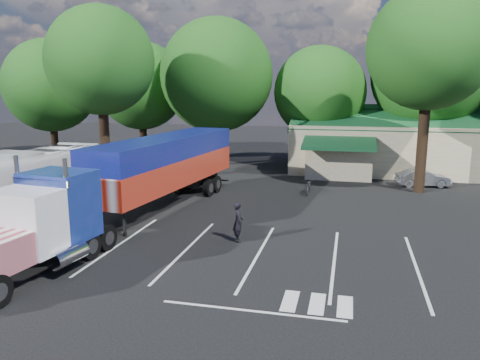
% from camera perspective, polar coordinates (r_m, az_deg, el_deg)
% --- Properties ---
extents(ground, '(120.00, 120.00, 0.00)m').
position_cam_1_polar(ground, '(26.44, -2.11, -4.16)').
color(ground, black).
rests_on(ground, ground).
extents(event_hall, '(24.20, 14.12, 5.55)m').
position_cam_1_polar(event_hall, '(43.19, 22.54, 4.01)').
color(event_hall, beige).
rests_on(event_hall, ground).
extents(tree_row_a, '(9.00, 9.00, 11.68)m').
position_cam_1_polar(tree_row_a, '(50.16, -22.11, 10.62)').
color(tree_row_a, black).
rests_on(tree_row_a, ground).
extents(tree_row_b, '(8.40, 8.40, 11.35)m').
position_cam_1_polar(tree_row_b, '(46.76, -11.95, 11.17)').
color(tree_row_b, black).
rests_on(tree_row_b, ground).
extents(tree_row_c, '(10.00, 10.00, 13.05)m').
position_cam_1_polar(tree_row_c, '(42.44, -2.89, 12.62)').
color(tree_row_c, black).
rests_on(tree_row_c, ground).
extents(tree_row_d, '(8.00, 8.00, 10.60)m').
position_cam_1_polar(tree_row_d, '(42.14, 9.69, 10.51)').
color(tree_row_d, black).
rests_on(tree_row_d, ground).
extents(tree_row_e, '(9.60, 9.60, 12.90)m').
position_cam_1_polar(tree_row_e, '(43.00, 22.12, 11.88)').
color(tree_row_e, black).
rests_on(tree_row_e, ground).
extents(tree_near_left, '(7.60, 7.60, 12.65)m').
position_cam_1_polar(tree_near_left, '(35.17, -16.66, 13.72)').
color(tree_near_left, black).
rests_on(tree_near_left, ground).
extents(tree_near_right, '(8.00, 8.00, 13.50)m').
position_cam_1_polar(tree_near_right, '(33.46, 22.11, 14.64)').
color(tree_near_right, black).
rests_on(tree_near_right, ground).
extents(semi_truck, '(5.14, 21.21, 4.41)m').
position_cam_1_polar(semi_truck, '(25.30, -11.94, 0.69)').
color(semi_truck, black).
rests_on(semi_truck, ground).
extents(woman, '(0.73, 0.82, 1.88)m').
position_cam_1_polar(woman, '(21.61, -0.25, -5.10)').
color(woman, black).
rests_on(woman, ground).
extents(bicycle, '(0.70, 1.96, 1.02)m').
position_cam_1_polar(bicycle, '(31.60, 8.40, -0.75)').
color(bicycle, black).
rests_on(bicycle, ground).
extents(tour_bus, '(3.74, 12.97, 3.57)m').
position_cam_1_polar(tour_bus, '(28.85, -25.07, -0.28)').
color(tour_bus, white).
rests_on(tour_bus, ground).
extents(silver_sedan, '(3.89, 1.98, 1.22)m').
position_cam_1_polar(silver_sedan, '(36.00, 21.40, 0.22)').
color(silver_sedan, '#9FA3A7').
rests_on(silver_sedan, ground).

